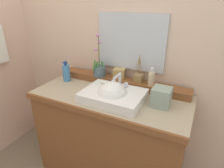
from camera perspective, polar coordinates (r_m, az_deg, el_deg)
wall_back at (r=1.75m, az=5.66°, el=15.88°), size 3.21×0.20×2.58m
vanity_cabinet at (r=1.77m, az=-0.37°, el=-15.13°), size 1.27×0.58×0.83m
back_ledge at (r=1.71m, az=2.81°, el=0.63°), size 1.19×0.13×0.06m
sink_basin at (r=1.45m, az=0.19°, el=-3.65°), size 0.46×0.34×0.27m
soap_bar at (r=1.56m, az=-2.28°, el=0.39°), size 0.07×0.04×0.02m
potted_plant at (r=1.74m, az=-3.84°, el=4.61°), size 0.11×0.13×0.39m
soap_dispenser at (r=1.57m, az=11.67°, el=1.65°), size 0.05×0.06×0.15m
reed_diffuser at (r=1.64m, az=7.92°, el=1.95°), size 0.09×0.10×0.24m
trinket_box at (r=1.70m, az=2.18°, el=3.24°), size 0.11×0.10×0.08m
lotion_bottle at (r=1.83m, az=-13.45°, el=3.32°), size 0.07×0.07×0.19m
tissue_box at (r=1.41m, az=14.49°, el=-3.75°), size 0.13×0.13×0.14m
mirror at (r=1.65m, az=5.62°, el=12.32°), size 0.59×0.02×0.47m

